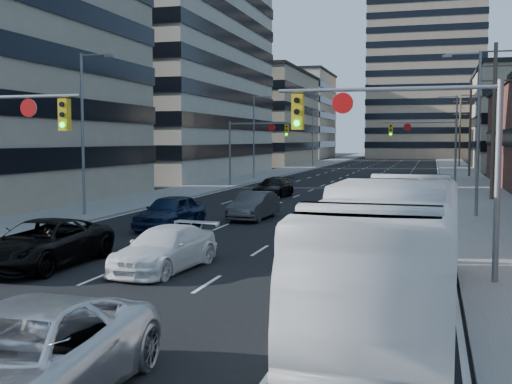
{
  "coord_description": "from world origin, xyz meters",
  "views": [
    {
      "loc": [
        8.19,
        -11.65,
        4.28
      ],
      "look_at": [
        1.36,
        13.05,
        2.2
      ],
      "focal_mm": 45.0,
      "sensor_mm": 36.0,
      "label": 1
    }
  ],
  "objects_px": {
    "silver_suv": "(19,361)",
    "sedan_blue": "(170,212)",
    "white_van": "(165,249)",
    "transit_bus": "(395,250)",
    "black_pickup": "(42,244)"
  },
  "relations": [
    {
      "from": "silver_suv",
      "to": "sedan_blue",
      "type": "relative_size",
      "value": 1.23
    },
    {
      "from": "white_van",
      "to": "transit_bus",
      "type": "xyz_separation_m",
      "value": [
        7.62,
        -3.81,
        0.96
      ]
    },
    {
      "from": "black_pickup",
      "to": "white_van",
      "type": "bearing_deg",
      "value": 9.31
    },
    {
      "from": "white_van",
      "to": "silver_suv",
      "type": "relative_size",
      "value": 0.82
    },
    {
      "from": "black_pickup",
      "to": "white_van",
      "type": "relative_size",
      "value": 1.17
    },
    {
      "from": "transit_bus",
      "to": "sedan_blue",
      "type": "height_order",
      "value": "transit_bus"
    },
    {
      "from": "silver_suv",
      "to": "sedan_blue",
      "type": "distance_m",
      "value": 20.85
    },
    {
      "from": "black_pickup",
      "to": "transit_bus",
      "type": "height_order",
      "value": "transit_bus"
    },
    {
      "from": "silver_suv",
      "to": "sedan_blue",
      "type": "bearing_deg",
      "value": 103.81
    },
    {
      "from": "silver_suv",
      "to": "sedan_blue",
      "type": "height_order",
      "value": "silver_suv"
    },
    {
      "from": "silver_suv",
      "to": "white_van",
      "type": "bearing_deg",
      "value": 99.0
    },
    {
      "from": "transit_bus",
      "to": "silver_suv",
      "type": "bearing_deg",
      "value": -125.27
    },
    {
      "from": "white_van",
      "to": "transit_bus",
      "type": "height_order",
      "value": "transit_bus"
    },
    {
      "from": "white_van",
      "to": "silver_suv",
      "type": "distance_m",
      "value": 11.08
    },
    {
      "from": "sedan_blue",
      "to": "transit_bus",
      "type": "bearing_deg",
      "value": -44.39
    }
  ]
}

